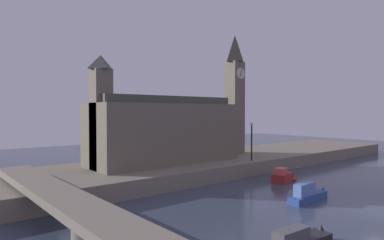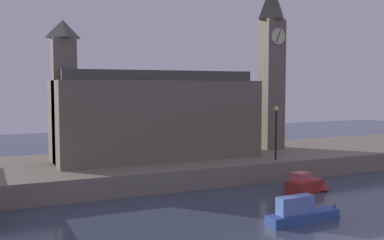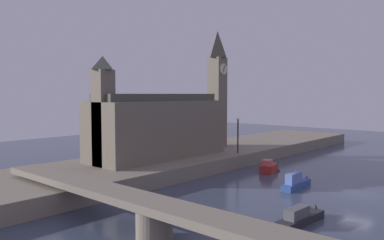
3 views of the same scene
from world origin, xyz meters
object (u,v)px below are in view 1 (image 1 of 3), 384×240
boat_barge_dark (302,240)px  boat_tour_blue (310,194)px  clock_tower (235,92)px  streetlamp (252,137)px  boat_dinghy_red (284,176)px  parliament_hall (163,130)px

boat_barge_dark → boat_tour_blue: bearing=28.7°
clock_tower → streetlamp: bearing=-120.9°
boat_dinghy_red → boat_tour_blue: (-4.54, -5.54, -0.03)m
clock_tower → boat_barge_dark: bearing=-129.7°
clock_tower → parliament_hall: (-12.01, -0.86, -4.54)m
parliament_hall → boat_barge_dark: size_ratio=3.25×
clock_tower → boat_tour_blue: clock_tower is taller
parliament_hall → boat_dinghy_red: (7.85, -9.77, -4.45)m
parliament_hall → boat_barge_dark: bearing=-104.9°
parliament_hall → boat_tour_blue: size_ratio=3.36×
parliament_hall → boat_dinghy_red: bearing=-51.2°
parliament_hall → boat_tour_blue: bearing=-77.8°
clock_tower → parliament_hall: bearing=-175.9°
parliament_hall → streetlamp: parliament_hall is taller
clock_tower → parliament_hall: size_ratio=0.94×
boat_barge_dark → streetlamp: bearing=47.4°
clock_tower → parliament_hall: clock_tower is taller
streetlamp → boat_tour_blue: (-5.18, -10.29, -3.63)m
boat_dinghy_red → parliament_hall: bearing=128.8°
parliament_hall → boat_dinghy_red: size_ratio=4.55×
parliament_hall → boat_dinghy_red: 13.30m
streetlamp → boat_barge_dark: 20.76m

